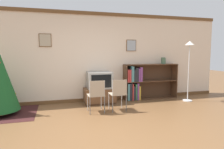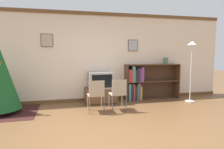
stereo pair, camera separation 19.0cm
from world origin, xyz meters
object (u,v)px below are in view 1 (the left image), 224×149
tv_console (100,96)px  television (99,80)px  bookshelf (141,82)px  vase (163,61)px  folding_chair_left (96,94)px  standing_lamp (189,55)px  folding_chair_right (118,93)px

tv_console → television: television is taller
television → bookshelf: size_ratio=0.40×
bookshelf → vase: vase is taller
tv_console → bookshelf: size_ratio=0.51×
tv_console → vase: vase is taller
folding_chair_left → bookshelf: size_ratio=0.46×
television → folding_chair_left: television is taller
vase → standing_lamp: 0.81m
television → standing_lamp: standing_lamp is taller
television → standing_lamp: bearing=-10.3°
television → folding_chair_right: size_ratio=0.86×
tv_console → television: (-0.00, -0.00, 0.46)m
tv_console → television: bearing=-90.0°
folding_chair_right → tv_console: bearing=106.8°
folding_chair_left → bookshelf: bearing=32.4°
tv_console → folding_chair_right: (0.28, -0.94, 0.25)m
folding_chair_left → vase: size_ratio=3.85×
folding_chair_left → bookshelf: (1.65, 1.05, 0.08)m
bookshelf → tv_console: bearing=-175.5°
bookshelf → vase: bearing=-1.5°
bookshelf → vase: size_ratio=8.33×
tv_console → standing_lamp: bearing=-10.4°
tv_console → folding_chair_right: 1.01m
tv_console → bookshelf: 1.41m
television → vase: bearing=2.4°
television → folding_chair_left: 1.00m
tv_console → folding_chair_left: 1.01m
folding_chair_left → vase: bearing=22.9°
tv_console → vase: bearing=2.4°
vase → standing_lamp: bearing=-47.2°
folding_chair_left → folding_chair_right: (0.57, 0.00, 0.00)m
television → bookshelf: bookshelf is taller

